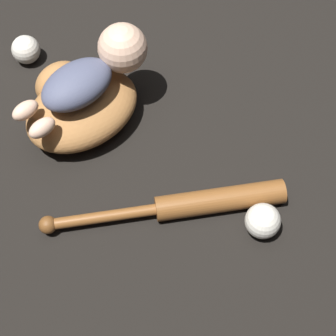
{
  "coord_description": "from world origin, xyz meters",
  "views": [
    {
      "loc": [
        -0.55,
        -0.63,
        1.12
      ],
      "look_at": [
        -0.03,
        -0.28,
        0.08
      ],
      "focal_mm": 60.0,
      "sensor_mm": 36.0,
      "label": 1
    }
  ],
  "objects_px": {
    "baseball_bat": "(195,204)",
    "baseball_spare": "(26,50)",
    "baseball_glove": "(79,104)",
    "baby_figure": "(97,69)",
    "baseball": "(263,221)"
  },
  "relations": [
    {
      "from": "baseball",
      "to": "baseball_spare",
      "type": "relative_size",
      "value": 1.05
    },
    {
      "from": "baby_figure",
      "to": "baseball_spare",
      "type": "distance_m",
      "value": 0.29
    },
    {
      "from": "baseball_glove",
      "to": "baby_figure",
      "type": "distance_m",
      "value": 0.11
    },
    {
      "from": "baseball_bat",
      "to": "baseball",
      "type": "bearing_deg",
      "value": -74.31
    },
    {
      "from": "baseball_bat",
      "to": "baseball",
      "type": "distance_m",
      "value": 0.15
    },
    {
      "from": "baseball",
      "to": "baseball_bat",
      "type": "bearing_deg",
      "value": 105.69
    },
    {
      "from": "baby_figure",
      "to": "baseball_bat",
      "type": "bearing_deg",
      "value": -107.58
    },
    {
      "from": "baseball_glove",
      "to": "baby_figure",
      "type": "bearing_deg",
      "value": -31.38
    },
    {
      "from": "baseball_glove",
      "to": "baseball_spare",
      "type": "height_order",
      "value": "baseball_glove"
    },
    {
      "from": "baseball_bat",
      "to": "baseball_spare",
      "type": "relative_size",
      "value": 5.68
    },
    {
      "from": "baseball_glove",
      "to": "baseball_spare",
      "type": "xyz_separation_m",
      "value": [
        0.07,
        0.23,
        -0.02
      ]
    },
    {
      "from": "baby_figure",
      "to": "baseball",
      "type": "height_order",
      "value": "baby_figure"
    },
    {
      "from": "baseball_glove",
      "to": "baby_figure",
      "type": "height_order",
      "value": "baby_figure"
    },
    {
      "from": "baseball_bat",
      "to": "baseball",
      "type": "height_order",
      "value": "baseball"
    },
    {
      "from": "baseball_glove",
      "to": "baseball_bat",
      "type": "xyz_separation_m",
      "value": [
        -0.06,
        -0.36,
        -0.03
      ]
    }
  ]
}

